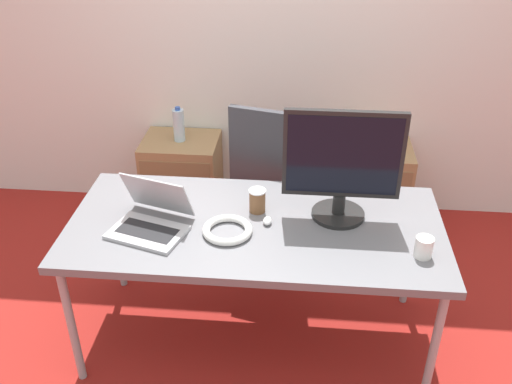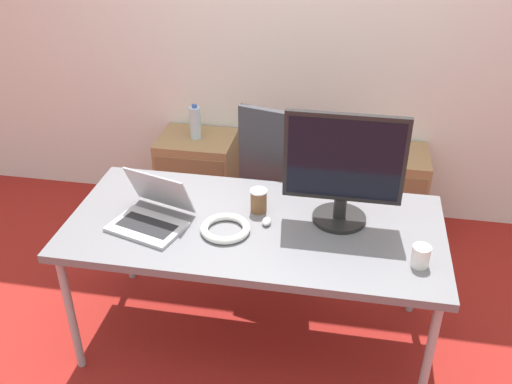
{
  "view_description": "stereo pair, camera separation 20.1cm",
  "coord_description": "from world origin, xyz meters",
  "px_view_note": "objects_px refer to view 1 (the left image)",
  "views": [
    {
      "loc": [
        0.21,
        -2.22,
        2.24
      ],
      "look_at": [
        0.0,
        0.04,
        0.88
      ],
      "focal_mm": 40.0,
      "sensor_mm": 36.0,
      "label": 1
    },
    {
      "loc": [
        0.4,
        -2.19,
        2.24
      ],
      "look_at": [
        0.0,
        0.04,
        0.88
      ],
      "focal_mm": 40.0,
      "sensor_mm": 36.0,
      "label": 2
    }
  ],
  "objects_px": {
    "cabinet_right": "(369,186)",
    "monitor": "(342,166)",
    "office_chair": "(276,199)",
    "cabinet_left": "(183,178)",
    "cable_coil": "(227,230)",
    "mouse": "(267,221)",
    "coffee_cup_white": "(424,247)",
    "laptop_center": "(151,219)",
    "coffee_cup_brown": "(257,201)",
    "water_bottle": "(179,125)"
  },
  "relations": [
    {
      "from": "cabinet_right",
      "to": "monitor",
      "type": "xyz_separation_m",
      "value": [
        -0.28,
        -1.05,
        0.71
      ]
    },
    {
      "from": "office_chair",
      "to": "cabinet_left",
      "type": "relative_size",
      "value": 1.82
    },
    {
      "from": "cabinet_left",
      "to": "monitor",
      "type": "height_order",
      "value": "monitor"
    },
    {
      "from": "cabinet_right",
      "to": "cable_coil",
      "type": "xyz_separation_m",
      "value": [
        -0.79,
        -1.24,
        0.45
      ]
    },
    {
      "from": "office_chair",
      "to": "mouse",
      "type": "xyz_separation_m",
      "value": [
        -0.0,
        -0.77,
        0.35
      ]
    },
    {
      "from": "mouse",
      "to": "coffee_cup_white",
      "type": "xyz_separation_m",
      "value": [
        0.69,
        -0.19,
        0.03
      ]
    },
    {
      "from": "laptop_center",
      "to": "coffee_cup_brown",
      "type": "height_order",
      "value": "laptop_center"
    },
    {
      "from": "water_bottle",
      "to": "mouse",
      "type": "relative_size",
      "value": 3.82
    },
    {
      "from": "cabinet_left",
      "to": "cabinet_right",
      "type": "distance_m",
      "value": 1.28
    },
    {
      "from": "water_bottle",
      "to": "cable_coil",
      "type": "height_order",
      "value": "water_bottle"
    },
    {
      "from": "monitor",
      "to": "coffee_cup_brown",
      "type": "relative_size",
      "value": 4.66
    },
    {
      "from": "coffee_cup_white",
      "to": "cable_coil",
      "type": "distance_m",
      "value": 0.87
    },
    {
      "from": "cabinet_left",
      "to": "laptop_center",
      "type": "relative_size",
      "value": 1.44
    },
    {
      "from": "laptop_center",
      "to": "coffee_cup_brown",
      "type": "xyz_separation_m",
      "value": [
        0.48,
        0.19,
        0.01
      ]
    },
    {
      "from": "mouse",
      "to": "office_chair",
      "type": "bearing_deg",
      "value": 89.79
    },
    {
      "from": "office_chair",
      "to": "water_bottle",
      "type": "distance_m",
      "value": 0.83
    },
    {
      "from": "coffee_cup_brown",
      "to": "cable_coil",
      "type": "relative_size",
      "value": 0.51
    },
    {
      "from": "office_chair",
      "to": "coffee_cup_white",
      "type": "distance_m",
      "value": 1.24
    },
    {
      "from": "monitor",
      "to": "coffee_cup_white",
      "type": "height_order",
      "value": "monitor"
    },
    {
      "from": "monitor",
      "to": "coffee_cup_white",
      "type": "xyz_separation_m",
      "value": [
        0.36,
        -0.29,
        -0.23
      ]
    },
    {
      "from": "cabinet_left",
      "to": "cabinet_right",
      "type": "height_order",
      "value": "same"
    },
    {
      "from": "cabinet_left",
      "to": "water_bottle",
      "type": "height_order",
      "value": "water_bottle"
    },
    {
      "from": "laptop_center",
      "to": "coffee_cup_white",
      "type": "distance_m",
      "value": 1.23
    },
    {
      "from": "cabinet_right",
      "to": "coffee_cup_white",
      "type": "bearing_deg",
      "value": -86.72
    },
    {
      "from": "water_bottle",
      "to": "mouse",
      "type": "xyz_separation_m",
      "value": [
        0.67,
        -1.15,
        0.05
      ]
    },
    {
      "from": "cabinet_right",
      "to": "water_bottle",
      "type": "height_order",
      "value": "water_bottle"
    },
    {
      "from": "water_bottle",
      "to": "cabinet_right",
      "type": "bearing_deg",
      "value": -0.1
    },
    {
      "from": "cable_coil",
      "to": "cabinet_left",
      "type": "bearing_deg",
      "value": 111.56
    },
    {
      "from": "water_bottle",
      "to": "coffee_cup_white",
      "type": "distance_m",
      "value": 1.91
    },
    {
      "from": "office_chair",
      "to": "monitor",
      "type": "distance_m",
      "value": 0.96
    },
    {
      "from": "cabinet_left",
      "to": "cable_coil",
      "type": "xyz_separation_m",
      "value": [
        0.49,
        -1.24,
        0.45
      ]
    },
    {
      "from": "mouse",
      "to": "coffee_cup_white",
      "type": "height_order",
      "value": "coffee_cup_white"
    },
    {
      "from": "office_chair",
      "to": "mouse",
      "type": "bearing_deg",
      "value": -90.21
    },
    {
      "from": "cabinet_left",
      "to": "coffee_cup_brown",
      "type": "relative_size",
      "value": 4.93
    },
    {
      "from": "mouse",
      "to": "coffee_cup_brown",
      "type": "height_order",
      "value": "coffee_cup_brown"
    },
    {
      "from": "office_chair",
      "to": "coffee_cup_white",
      "type": "xyz_separation_m",
      "value": [
        0.69,
        -0.96,
        0.38
      ]
    },
    {
      "from": "cabinet_left",
      "to": "cabinet_right",
      "type": "relative_size",
      "value": 1.0
    },
    {
      "from": "office_chair",
      "to": "mouse",
      "type": "relative_size",
      "value": 17.07
    },
    {
      "from": "laptop_center",
      "to": "cable_coil",
      "type": "height_order",
      "value": "laptop_center"
    },
    {
      "from": "laptop_center",
      "to": "cable_coil",
      "type": "distance_m",
      "value": 0.36
    },
    {
      "from": "cabinet_right",
      "to": "cabinet_left",
      "type": "bearing_deg",
      "value": 180.0
    },
    {
      "from": "cabinet_left",
      "to": "mouse",
      "type": "bearing_deg",
      "value": -59.84
    },
    {
      "from": "cabinet_left",
      "to": "monitor",
      "type": "xyz_separation_m",
      "value": [
        1.0,
        -1.05,
        0.71
      ]
    },
    {
      "from": "cabinet_left",
      "to": "cabinet_right",
      "type": "bearing_deg",
      "value": 0.0
    },
    {
      "from": "monitor",
      "to": "mouse",
      "type": "relative_size",
      "value": 8.86
    },
    {
      "from": "laptop_center",
      "to": "mouse",
      "type": "bearing_deg",
      "value": 8.78
    },
    {
      "from": "coffee_cup_white",
      "to": "water_bottle",
      "type": "bearing_deg",
      "value": 135.34
    },
    {
      "from": "monitor",
      "to": "water_bottle",
      "type": "bearing_deg",
      "value": 133.58
    },
    {
      "from": "cabinet_right",
      "to": "mouse",
      "type": "height_order",
      "value": "mouse"
    },
    {
      "from": "mouse",
      "to": "cable_coil",
      "type": "xyz_separation_m",
      "value": [
        -0.18,
        -0.09,
        0.0
      ]
    }
  ]
}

